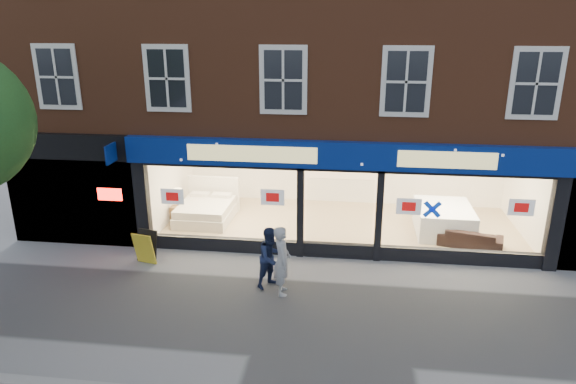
% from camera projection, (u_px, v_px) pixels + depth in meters
% --- Properties ---
extents(ground, '(120.00, 120.00, 0.00)m').
position_uv_depth(ground, '(333.00, 317.00, 11.29)').
color(ground, gray).
rests_on(ground, ground).
extents(showroom_floor, '(11.00, 4.50, 0.10)m').
position_uv_depth(showroom_floor, '(340.00, 226.00, 16.21)').
color(showroom_floor, tan).
rests_on(showroom_floor, ground).
extents(building, '(19.00, 8.26, 10.30)m').
position_uv_depth(building, '(348.00, 5.00, 15.70)').
color(building, brown).
rests_on(building, ground).
extents(display_bed, '(1.73, 2.08, 1.16)m').
position_uv_depth(display_bed, '(207.00, 209.00, 16.53)').
color(display_bed, silver).
rests_on(display_bed, showroom_floor).
extents(bedside_table, '(0.48, 0.48, 0.55)m').
position_uv_depth(bedside_table, '(179.00, 214.00, 16.29)').
color(bedside_table, brown).
rests_on(bedside_table, showroom_floor).
extents(mattress_stack, '(1.63, 2.06, 0.81)m').
position_uv_depth(mattress_stack, '(443.00, 219.00, 15.49)').
color(mattress_stack, white).
rests_on(mattress_stack, showroom_floor).
extents(sofa, '(1.87, 1.13, 0.51)m').
position_uv_depth(sofa, '(470.00, 238.00, 14.55)').
color(sofa, black).
rests_on(sofa, showroom_floor).
extents(a_board, '(0.66, 0.50, 0.91)m').
position_uv_depth(a_board, '(146.00, 247.00, 13.70)').
color(a_board, gold).
rests_on(a_board, ground).
extents(pedestrian_grey, '(0.51, 0.68, 1.70)m').
position_uv_depth(pedestrian_grey, '(282.00, 260.00, 12.06)').
color(pedestrian_grey, '#989A9F').
rests_on(pedestrian_grey, ground).
extents(pedestrian_blue, '(0.92, 0.94, 1.53)m').
position_uv_depth(pedestrian_blue, '(271.00, 257.00, 12.41)').
color(pedestrian_blue, '#162040').
rests_on(pedestrian_blue, ground).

